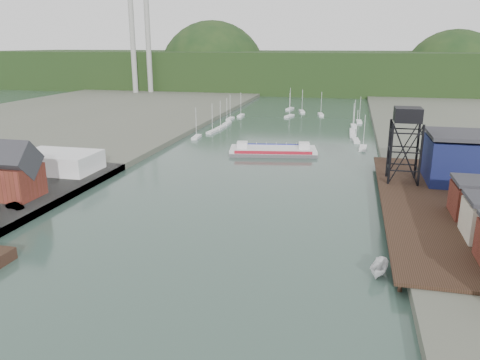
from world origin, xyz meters
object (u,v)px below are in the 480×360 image
at_px(harbor_building, 7,175).
at_px(motorboat, 379,269).
at_px(lift_tower, 407,119).
at_px(chain_ferry, 273,151).

bearing_deg(harbor_building, motorboat, -11.46).
relative_size(lift_tower, chain_ferry, 0.61).
xyz_separation_m(harbor_building, lift_tower, (77.00, 28.00, 9.56)).
height_order(harbor_building, motorboat, harbor_building).
xyz_separation_m(harbor_building, motorboat, (70.53, -14.30, -5.05)).
xyz_separation_m(lift_tower, chain_ferry, (-33.12, 28.19, -14.62)).
xyz_separation_m(lift_tower, motorboat, (-6.47, -42.30, -14.61)).
bearing_deg(lift_tower, harbor_building, -160.02).
height_order(lift_tower, chain_ferry, lift_tower).
relative_size(harbor_building, lift_tower, 0.76).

